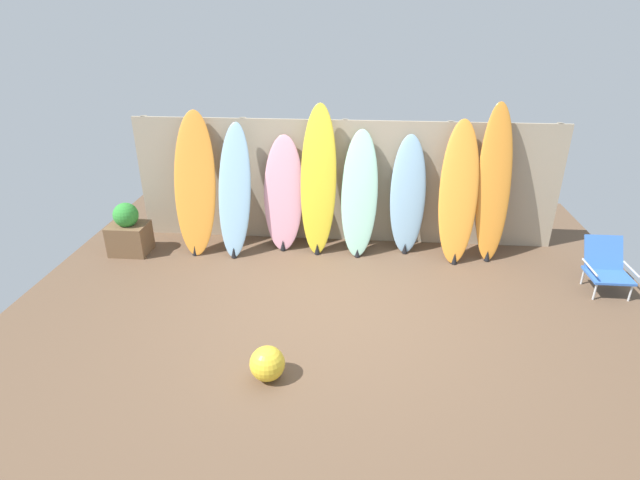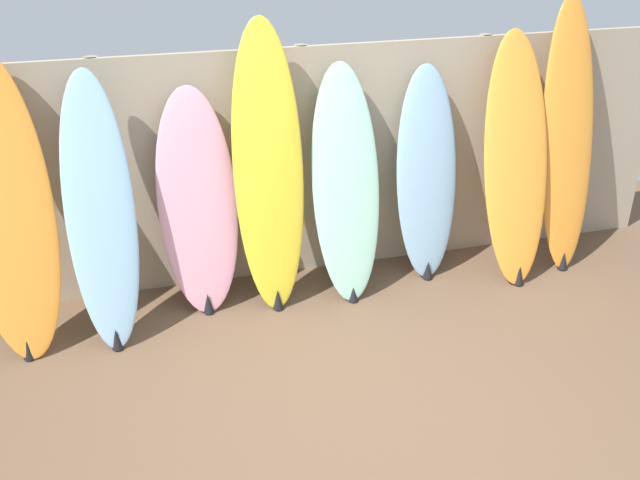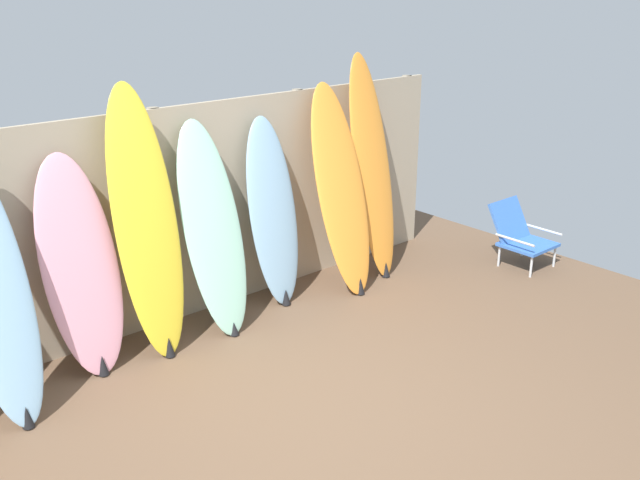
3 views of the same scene
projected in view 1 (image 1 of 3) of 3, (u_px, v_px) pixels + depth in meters
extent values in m
plane|color=brown|center=(335.00, 311.00, 5.80)|extent=(7.68, 7.68, 0.00)
cube|color=tan|center=(344.00, 182.00, 7.23)|extent=(6.08, 0.04, 1.80)
cylinder|color=gray|center=(152.00, 176.00, 7.49)|extent=(0.10, 0.10, 1.80)
cylinder|color=gray|center=(247.00, 179.00, 7.37)|extent=(0.10, 0.10, 1.80)
cylinder|color=gray|center=(344.00, 182.00, 7.26)|extent=(0.10, 0.10, 1.80)
cylinder|color=gray|center=(444.00, 184.00, 7.15)|extent=(0.10, 0.10, 1.80)
cylinder|color=gray|center=(548.00, 187.00, 7.04)|extent=(0.10, 0.10, 1.80)
ellipsoid|color=orange|center=(195.00, 183.00, 6.97)|extent=(0.65, 0.78, 1.94)
cone|color=black|center=(195.00, 250.00, 7.07)|extent=(0.08, 0.08, 0.13)
ellipsoid|color=#8CB7D6|center=(235.00, 190.00, 6.92)|extent=(0.46, 0.71, 1.79)
cone|color=black|center=(234.00, 252.00, 6.99)|extent=(0.08, 0.08, 0.15)
ellipsoid|color=pink|center=(283.00, 194.00, 7.07)|extent=(0.56, 0.46, 1.61)
cone|color=black|center=(283.00, 245.00, 7.20)|extent=(0.08, 0.08, 0.15)
ellipsoid|color=yellow|center=(318.00, 181.00, 6.88)|extent=(0.52, 0.50, 2.06)
cone|color=black|center=(317.00, 249.00, 7.09)|extent=(0.08, 0.08, 0.16)
ellipsoid|color=#9ED6BC|center=(359.00, 194.00, 6.91)|extent=(0.53, 0.59, 1.71)
cone|color=black|center=(357.00, 253.00, 7.02)|extent=(0.08, 0.08, 0.11)
ellipsoid|color=#8CB7D6|center=(408.00, 195.00, 6.95)|extent=(0.49, 0.39, 1.66)
cone|color=black|center=(405.00, 248.00, 7.12)|extent=(0.08, 0.08, 0.14)
ellipsoid|color=orange|center=(458.00, 192.00, 6.71)|extent=(0.56, 0.69, 1.88)
cone|color=black|center=(454.00, 258.00, 6.82)|extent=(0.08, 0.08, 0.15)
ellipsoid|color=orange|center=(494.00, 184.00, 6.70)|extent=(0.46, 0.53, 2.11)
cone|color=black|center=(487.00, 256.00, 6.90)|extent=(0.08, 0.08, 0.14)
cylinder|color=silver|center=(595.00, 292.00, 5.98)|extent=(0.02, 0.02, 0.22)
cylinder|color=silver|center=(630.00, 293.00, 5.95)|extent=(0.02, 0.02, 0.22)
cylinder|color=silver|center=(583.00, 276.00, 6.32)|extent=(0.02, 0.02, 0.22)
cylinder|color=silver|center=(616.00, 278.00, 6.28)|extent=(0.02, 0.02, 0.22)
cube|color=blue|center=(608.00, 276.00, 6.08)|extent=(0.48, 0.44, 0.03)
cube|color=blue|center=(604.00, 253.00, 6.21)|extent=(0.46, 0.24, 0.41)
cylinder|color=silver|center=(590.00, 267.00, 6.05)|extent=(0.02, 0.44, 0.02)
cylinder|color=silver|center=(631.00, 269.00, 6.01)|extent=(0.02, 0.44, 0.02)
cube|color=brown|center=(130.00, 239.00, 7.10)|extent=(0.53, 0.43, 0.43)
sphere|color=green|center=(126.00, 215.00, 6.94)|extent=(0.34, 0.34, 0.34)
sphere|color=yellow|center=(267.00, 364.00, 4.68)|extent=(0.34, 0.34, 0.34)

